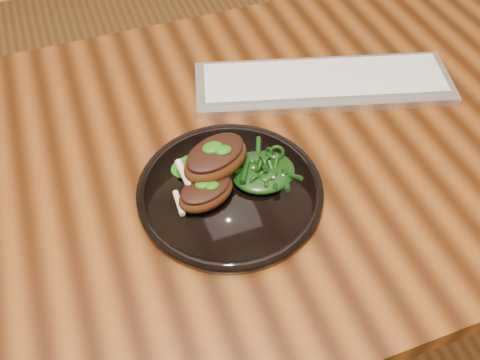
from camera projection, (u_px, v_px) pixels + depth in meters
name	position (u px, v px, depth m)	size (l,w,h in m)	color
desk	(203.00, 190.00, 0.94)	(1.60, 0.80, 0.75)	black
plate	(230.00, 191.00, 0.82)	(0.28, 0.28, 0.02)	black
lamb_chop_front	(206.00, 192.00, 0.78)	(0.10, 0.08, 0.04)	#4A230E
lamb_chop_back	(215.00, 159.00, 0.79)	(0.13, 0.11, 0.05)	#4A230E
herb_smear	(196.00, 165.00, 0.84)	(0.08, 0.05, 0.01)	#0F4D08
greens_heap	(263.00, 169.00, 0.81)	(0.10, 0.09, 0.04)	black
keyboard	(324.00, 82.00, 0.98)	(0.49, 0.27, 0.02)	silver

